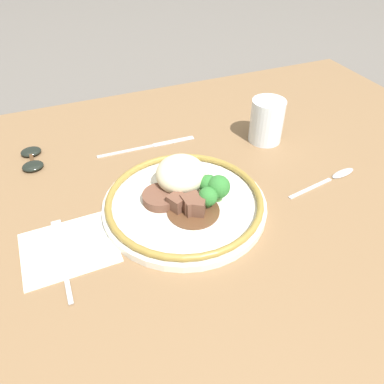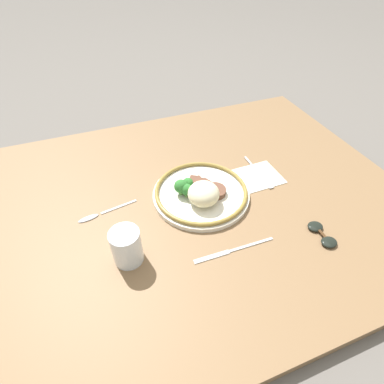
{
  "view_description": "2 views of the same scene",
  "coord_description": "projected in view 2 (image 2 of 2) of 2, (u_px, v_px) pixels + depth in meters",
  "views": [
    {
      "loc": [
        -0.22,
        -0.46,
        0.48
      ],
      "look_at": [
        -0.03,
        -0.01,
        0.07
      ],
      "focal_mm": 35.0,
      "sensor_mm": 36.0,
      "label": 1
    },
    {
      "loc": [
        0.21,
        0.6,
        0.65
      ],
      "look_at": [
        -0.02,
        0.0,
        0.06
      ],
      "focal_mm": 28.0,
      "sensor_mm": 36.0,
      "label": 2
    }
  ],
  "objects": [
    {
      "name": "fork",
      "position": [
        260.0,
        175.0,
        0.97
      ],
      "size": [
        0.02,
        0.17,
        0.0
      ],
      "rotation": [
        0.0,
        0.0,
        1.57
      ],
      "color": "#B7B7BC",
      "rests_on": "napkin"
    },
    {
      "name": "plate",
      "position": [
        201.0,
        192.0,
        0.88
      ],
      "size": [
        0.29,
        0.29,
        0.08
      ],
      "color": "silver",
      "rests_on": "dining_table"
    },
    {
      "name": "juice_glass",
      "position": [
        127.0,
        248.0,
        0.71
      ],
      "size": [
        0.07,
        0.07,
        0.09
      ],
      "color": "#F4AD19",
      "rests_on": "dining_table"
    },
    {
      "name": "sunglasses",
      "position": [
        322.0,
        234.0,
        0.78
      ],
      "size": [
        0.04,
        0.09,
        0.01
      ],
      "rotation": [
        0.0,
        0.0,
        -0.01
      ],
      "color": "black",
      "rests_on": "dining_table"
    },
    {
      "name": "napkin",
      "position": [
        258.0,
        177.0,
        0.96
      ],
      "size": [
        0.15,
        0.13,
        0.0
      ],
      "color": "silver",
      "rests_on": "dining_table"
    },
    {
      "name": "dining_table",
      "position": [
        187.0,
        203.0,
        0.9
      ],
      "size": [
        1.32,
        0.99,
        0.03
      ],
      "color": "brown",
      "rests_on": "ground"
    },
    {
      "name": "ground_plane",
      "position": [
        187.0,
        207.0,
        0.91
      ],
      "size": [
        8.0,
        8.0,
        0.0
      ],
      "primitive_type": "plane",
      "color": "#5B5651"
    },
    {
      "name": "spoon",
      "position": [
        96.0,
        215.0,
        0.84
      ],
      "size": [
        0.17,
        0.04,
        0.01
      ],
      "rotation": [
        0.0,
        0.0,
        0.17
      ],
      "color": "#B7B7BC",
      "rests_on": "dining_table"
    },
    {
      "name": "knife",
      "position": [
        231.0,
        251.0,
        0.75
      ],
      "size": [
        0.22,
        0.01,
        0.0
      ],
      "rotation": [
        0.0,
        0.0,
        -0.02
      ],
      "color": "#B7B7BC",
      "rests_on": "dining_table"
    }
  ]
}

